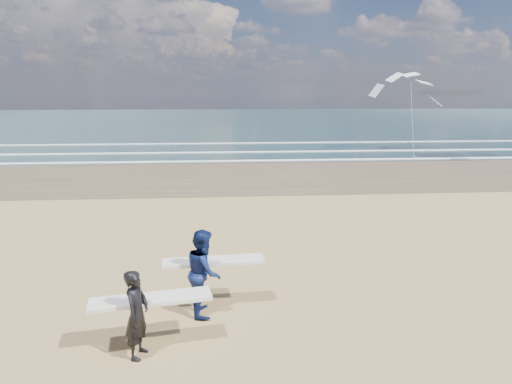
{
  "coord_description": "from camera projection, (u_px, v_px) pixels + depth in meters",
  "views": [
    {
      "loc": [
        1.18,
        -8.15,
        4.62
      ],
      "look_at": [
        2.33,
        6.0,
        1.52
      ],
      "focal_mm": 32.0,
      "sensor_mm": 36.0,
      "label": 1
    }
  ],
  "objects": [
    {
      "name": "ocean",
      "position": [
        325.0,
        119.0,
        80.51
      ],
      "size": [
        220.0,
        100.0,
        0.02
      ],
      "primitive_type": "cube",
      "color": "#183136",
      "rests_on": "ground"
    },
    {
      "name": "kite_1",
      "position": [
        412.0,
        100.0,
        35.23
      ],
      "size": [
        5.9,
        4.75,
        7.17
      ],
      "color": "slate",
      "rests_on": "ground"
    },
    {
      "name": "foam_breakers",
      "position": [
        447.0,
        149.0,
        37.76
      ],
      "size": [
        220.0,
        11.7,
        0.05
      ],
      "color": "white",
      "rests_on": "ground"
    },
    {
      "name": "surfer_near",
      "position": [
        140.0,
        311.0,
        8.07
      ],
      "size": [
        2.26,
        1.12,
        1.63
      ],
      "color": "black",
      "rests_on": "ground"
    },
    {
      "name": "surfer_far",
      "position": [
        205.0,
        271.0,
        9.64
      ],
      "size": [
        2.23,
        1.16,
        1.85
      ],
      "color": "#0C1948",
      "rests_on": "ground"
    }
  ]
}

